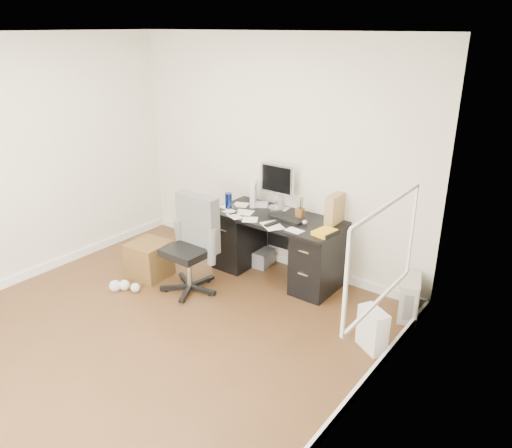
{
  "coord_description": "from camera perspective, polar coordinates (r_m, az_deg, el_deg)",
  "views": [
    {
      "loc": [
        3.25,
        -2.69,
        2.76
      ],
      "look_at": [
        0.34,
        1.2,
        0.81
      ],
      "focal_mm": 35.0,
      "sensor_mm": 36.0,
      "label": 1
    }
  ],
  "objects": [
    {
      "name": "computer_mouse",
      "position": [
        5.38,
        5.6,
        0.15
      ],
      "size": [
        0.08,
        0.08,
        0.06
      ],
      "primitive_type": "sphere",
      "rotation": [
        0.0,
        0.0,
        0.31
      ],
      "color": "silver",
      "rests_on": "desk"
    },
    {
      "name": "yellow_book",
      "position": [
        5.17,
        7.93,
        -0.97
      ],
      "size": [
        0.23,
        0.27,
        0.04
      ],
      "primitive_type": "cube",
      "rotation": [
        0.0,
        0.0,
        -0.16
      ],
      "color": "yellow",
      "rests_on": "desk"
    },
    {
      "name": "magazine_file",
      "position": [
        5.44,
        8.97,
        1.69
      ],
      "size": [
        0.14,
        0.28,
        0.32
      ],
      "primitive_type": "cube",
      "rotation": [
        0.0,
        0.0,
        0.01
      ],
      "color": "#936B47",
      "rests_on": "desk"
    },
    {
      "name": "desk",
      "position": [
        5.75,
        2.39,
        -2.38
      ],
      "size": [
        1.5,
        0.7,
        0.75
      ],
      "color": "black",
      "rests_on": "ground"
    },
    {
      "name": "lcd_monitor",
      "position": [
        5.77,
        2.43,
        4.35
      ],
      "size": [
        0.44,
        0.25,
        0.55
      ],
      "primitive_type": null,
      "rotation": [
        0.0,
        0.0,
        0.01
      ],
      "color": "silver",
      "rests_on": "desk"
    },
    {
      "name": "room_shell",
      "position": [
        4.35,
        -12.65,
        6.65
      ],
      "size": [
        4.02,
        4.02,
        2.71
      ],
      "color": "silver",
      "rests_on": "ground"
    },
    {
      "name": "white_binder",
      "position": [
        5.93,
        -0.29,
        3.47
      ],
      "size": [
        0.22,
        0.26,
        0.28
      ],
      "primitive_type": "cube",
      "rotation": [
        0.0,
        0.0,
        0.52
      ],
      "color": "silver",
      "rests_on": "desk"
    },
    {
      "name": "shopping_bag",
      "position": [
        4.72,
        13.17,
        -11.66
      ],
      "size": [
        0.36,
        0.33,
        0.4
      ],
      "primitive_type": "cube",
      "rotation": [
        0.0,
        0.0,
        -0.53
      ],
      "color": "white",
      "rests_on": "ground"
    },
    {
      "name": "travel_mug",
      "position": [
        5.85,
        -3.16,
        2.68
      ],
      "size": [
        0.1,
        0.1,
        0.18
      ],
      "primitive_type": "cylinder",
      "rotation": [
        0.0,
        0.0,
        -0.3
      ],
      "color": "navy",
      "rests_on": "desk"
    },
    {
      "name": "loose_papers",
      "position": [
        5.69,
        0.49,
        1.17
      ],
      "size": [
        1.1,
        0.6,
        0.0
      ],
      "primitive_type": null,
      "color": "silver",
      "rests_on": "desk"
    },
    {
      "name": "pc_tower",
      "position": [
        5.3,
        17.1,
        -8.01
      ],
      "size": [
        0.31,
        0.45,
        0.41
      ],
      "primitive_type": "cube",
      "rotation": [
        0.0,
        0.0,
        0.33
      ],
      "color": "#B4AEA3",
      "rests_on": "ground"
    },
    {
      "name": "ground",
      "position": [
        5.04,
        -11.58,
        -11.86
      ],
      "size": [
        4.0,
        4.0,
        0.0
      ],
      "primitive_type": "plane",
      "color": "#4D3118",
      "rests_on": "ground"
    },
    {
      "name": "wicker_basket",
      "position": [
        5.96,
        -12.12,
        -3.98
      ],
      "size": [
        0.45,
        0.45,
        0.42
      ],
      "primitive_type": "cube",
      "rotation": [
        0.0,
        0.0,
        0.08
      ],
      "color": "#483115",
      "rests_on": "ground"
    },
    {
      "name": "desk_printer",
      "position": [
        6.16,
        0.19,
        -3.76
      ],
      "size": [
        0.36,
        0.31,
        0.2
      ],
      "primitive_type": "cube",
      "rotation": [
        0.0,
        0.0,
        0.11
      ],
      "color": "slate",
      "rests_on": "ground"
    },
    {
      "name": "paper_remote",
      "position": [
        5.35,
        1.86,
        -0.09
      ],
      "size": [
        0.34,
        0.33,
        0.02
      ],
      "primitive_type": null,
      "rotation": [
        0.0,
        0.0,
        -0.56
      ],
      "color": "silver",
      "rests_on": "desk"
    },
    {
      "name": "keyboard",
      "position": [
        5.53,
        3.52,
        0.65
      ],
      "size": [
        0.44,
        0.2,
        0.02
      ],
      "primitive_type": "cube",
      "rotation": [
        0.0,
        0.0,
        -0.14
      ],
      "color": "black",
      "rests_on": "desk"
    },
    {
      "name": "pen_cup",
      "position": [
        5.57,
        5.06,
        1.97
      ],
      "size": [
        0.11,
        0.11,
        0.24
      ],
      "primitive_type": null,
      "rotation": [
        0.0,
        0.0,
        0.06
      ],
      "color": "brown",
      "rests_on": "desk"
    },
    {
      "name": "office_chair",
      "position": [
        5.44,
        -7.81,
        -2.53
      ],
      "size": [
        0.62,
        0.62,
        1.07
      ],
      "primitive_type": null,
      "rotation": [
        0.0,
        0.0,
        -0.02
      ],
      "color": "#595B58",
      "rests_on": "ground"
    }
  ]
}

